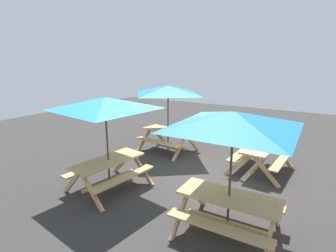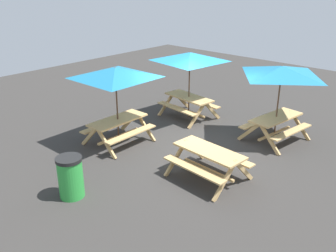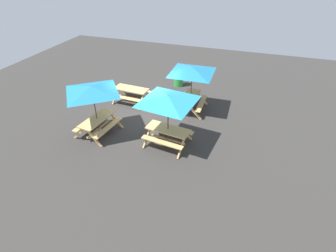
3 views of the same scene
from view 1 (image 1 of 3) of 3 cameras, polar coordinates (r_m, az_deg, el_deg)
ground_plane at (r=7.28m, az=6.41°, el=-11.36°), size 24.00×24.00×0.00m
picnic_table_0 at (r=8.90m, az=0.00°, el=6.81°), size 2.24×2.24×2.34m
picnic_table_1 at (r=4.53m, az=14.01°, el=-0.75°), size 2.83×2.83×2.34m
picnic_table_2 at (r=6.27m, az=-13.48°, el=3.35°), size 2.80×2.80×2.34m
picnic_table_3 at (r=7.96m, az=19.55°, el=-5.46°), size 1.89×1.64×0.81m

